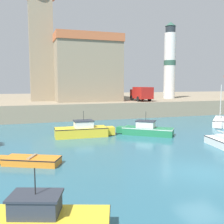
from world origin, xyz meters
TOP-DOWN VIEW (x-y plane):
  - ground_plane at (0.00, 0.00)m, footprint 200.00×200.00m
  - quay_seawall at (0.00, 42.48)m, footprint 120.00×40.00m
  - dinghy_orange_0 at (-9.29, 4.69)m, footprint 4.12×2.76m
  - sailboat_white_1 at (13.18, 13.84)m, footprint 4.99×5.16m
  - motorboat_yellow_2 at (-4.28, 12.18)m, footprint 5.79×2.00m
  - motorboat_yellow_5 at (-9.18, -3.45)m, footprint 5.23×2.85m
  - motorboat_green_8 at (1.86, 11.07)m, footprint 5.26×4.51m
  - church at (-0.82, 33.91)m, footprint 14.21×17.81m
  - lighthouse at (16.00, 30.75)m, footprint 2.15×2.15m
  - truck_on_quay at (8.01, 25.62)m, footprint 2.27×4.36m

SIDE VIEW (x-z plane):
  - ground_plane at x=0.00m, z-range 0.00..0.00m
  - dinghy_orange_0 at x=-9.29m, z-range -0.01..0.53m
  - sailboat_white_1 at x=13.18m, z-range -2.02..2.92m
  - motorboat_yellow_5 at x=-9.18m, z-range -0.65..1.67m
  - motorboat_green_8 at x=1.86m, z-range -0.65..1.68m
  - motorboat_yellow_2 at x=-4.28m, z-range -0.65..1.83m
  - quay_seawall at x=0.00m, z-range 0.00..2.31m
  - truck_on_quay at x=8.01m, z-range 2.43..4.63m
  - church at x=-0.82m, z-range -0.96..16.94m
  - lighthouse at x=16.00m, z-range 2.12..15.97m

